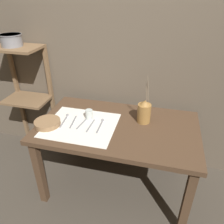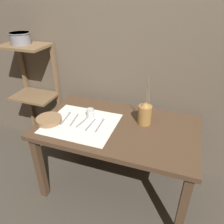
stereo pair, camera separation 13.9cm
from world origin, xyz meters
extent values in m
plane|color=#473F35|center=(0.00, 0.00, 0.00)|extent=(12.00, 12.00, 0.00)
cube|color=brown|center=(0.00, 0.50, 1.20)|extent=(7.00, 0.06, 2.40)
cube|color=#4C3523|center=(0.00, 0.00, 0.68)|extent=(1.32, 0.77, 0.04)
cube|color=#4C3523|center=(-0.60, -0.33, 0.33)|extent=(0.06, 0.06, 0.66)
cube|color=#4C3523|center=(0.60, -0.33, 0.33)|extent=(0.06, 0.06, 0.66)
cube|color=#4C3523|center=(-0.60, 0.33, 0.33)|extent=(0.06, 0.06, 0.66)
cube|color=#4C3523|center=(0.60, 0.33, 0.33)|extent=(0.06, 0.06, 0.66)
cube|color=brown|center=(-1.04, 0.29, 1.21)|extent=(0.45, 0.32, 0.02)
cube|color=brown|center=(-1.04, 0.29, 0.67)|extent=(0.45, 0.32, 0.02)
cube|color=brown|center=(-1.25, 0.43, 0.61)|extent=(0.04, 0.04, 1.22)
cube|color=brown|center=(-0.83, 0.43, 0.61)|extent=(0.04, 0.04, 1.22)
cube|color=white|center=(-0.30, -0.07, 0.70)|extent=(0.57, 0.50, 0.00)
cylinder|color=olive|center=(0.20, 0.11, 0.78)|extent=(0.11, 0.11, 0.16)
cone|color=olive|center=(0.20, 0.11, 0.89)|extent=(0.08, 0.08, 0.04)
cylinder|color=#847056|center=(0.22, 0.10, 1.01)|extent=(0.03, 0.01, 0.21)
cylinder|color=#847056|center=(0.20, 0.09, 0.97)|extent=(0.02, 0.02, 0.13)
cylinder|color=#847056|center=(0.21, 0.12, 0.98)|extent=(0.02, 0.02, 0.15)
cylinder|color=#8E6B47|center=(-0.56, -0.14, 0.72)|extent=(0.21, 0.21, 0.04)
cylinder|color=silver|center=(-0.26, 0.04, 0.75)|extent=(0.06, 0.06, 0.08)
cube|color=gray|center=(-0.46, -0.06, 0.71)|extent=(0.03, 0.19, 0.00)
sphere|color=gray|center=(-0.47, 0.04, 0.71)|extent=(0.02, 0.02, 0.02)
cube|color=gray|center=(-0.38, -0.05, 0.71)|extent=(0.04, 0.19, 0.00)
cube|color=gray|center=(-0.29, -0.05, 0.71)|extent=(0.04, 0.19, 0.00)
cube|color=gray|center=(-0.21, -0.07, 0.71)|extent=(0.02, 0.19, 0.00)
cube|color=gray|center=(-0.14, -0.06, 0.71)|extent=(0.02, 0.19, 0.00)
sphere|color=gray|center=(-0.14, 0.04, 0.71)|extent=(0.02, 0.02, 0.02)
cylinder|color=gray|center=(-1.07, 0.29, 1.27)|extent=(0.19, 0.19, 0.11)
cylinder|color=gray|center=(-1.07, 0.29, 1.32)|extent=(0.20, 0.20, 0.01)
camera|label=1|loc=(0.32, -1.47, 1.71)|focal=35.00mm
camera|label=2|loc=(0.46, -1.43, 1.71)|focal=35.00mm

